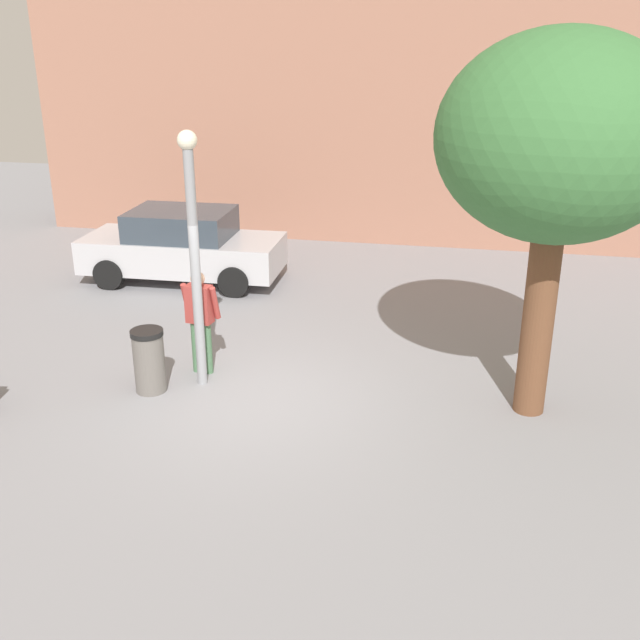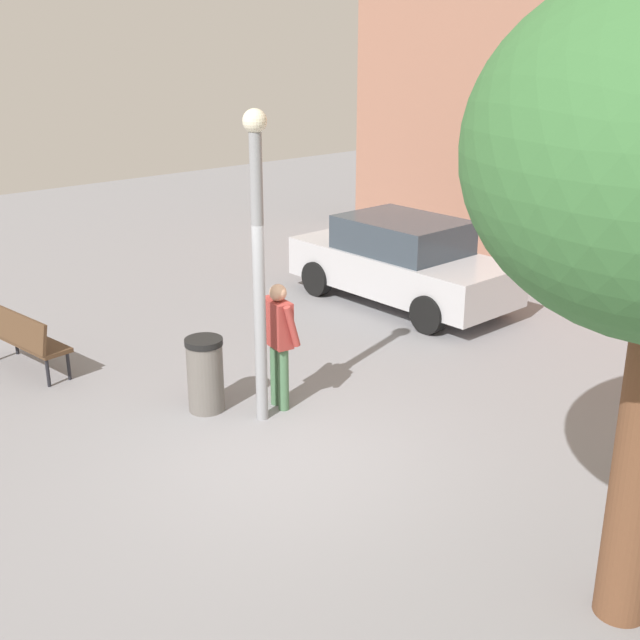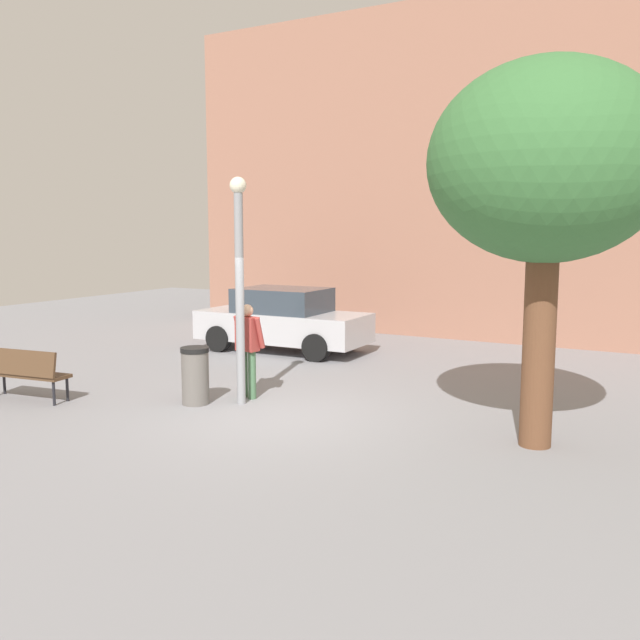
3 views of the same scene
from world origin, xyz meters
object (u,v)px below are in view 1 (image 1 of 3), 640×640
Objects in this scene: trash_bin at (149,360)px; person_by_lamppost at (200,315)px; plaza_tree at (559,141)px; parked_car_silver at (183,246)px; lamppost at (194,245)px.

person_by_lamppost is at bearing 55.00° from trash_bin.
plaza_tree is at bearing -3.33° from person_by_lamppost.
parked_car_silver is (-6.96, 4.57, -3.02)m from plaza_tree.
lamppost is 0.74× the size of plaza_tree.
plaza_tree is 5.26× the size of trash_bin.
parked_car_silver is at bearing 146.69° from plaza_tree.
lamppost reaches higher than parked_car_silver.
lamppost is at bearing 30.54° from trash_bin.
person_by_lamppost is 1.06m from trash_bin.
lamppost is at bearing -72.09° from person_by_lamppost.
trash_bin is (-0.67, -0.40, -1.70)m from lamppost.
person_by_lamppost is at bearing 107.91° from lamppost.
person_by_lamppost is 0.39× the size of parked_car_silver.
trash_bin is (-5.55, -0.49, -3.30)m from plaza_tree.
trash_bin is (1.41, -5.06, -0.28)m from parked_car_silver.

